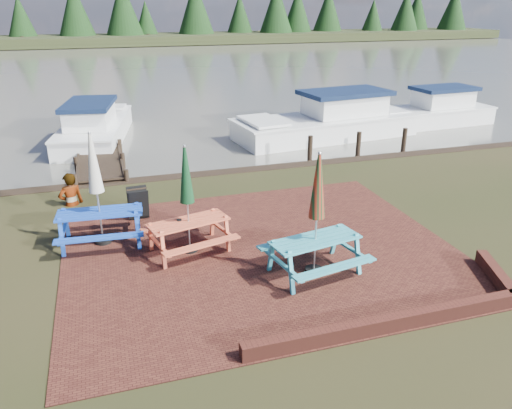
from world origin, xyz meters
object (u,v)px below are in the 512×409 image
object	(u,v)px
jetty	(99,146)
boat_near	(329,123)
boat_far	(431,113)
chalkboard	(138,203)
picnic_table_red	(188,216)
picnic_table_blue	(99,207)
person	(67,174)
picnic_table_teal	(316,233)
boat_jetty	(95,128)

from	to	relation	value
jetty	boat_near	bearing A→B (deg)	-1.58
boat_far	chalkboard	bearing A→B (deg)	114.32
picnic_table_red	boat_near	size ratio (longest dim) A/B	0.30
picnic_table_blue	person	world-z (taller)	picnic_table_blue
chalkboard	boat_near	size ratio (longest dim) A/B	0.10
picnic_table_red	person	world-z (taller)	picnic_table_red
jetty	person	distance (m)	6.02
picnic_table_red	jetty	xyz separation A→B (m)	(-1.90, 9.77, -0.79)
picnic_table_teal	boat_far	size ratio (longest dim) A/B	0.41
boat_jetty	boat_near	bearing A→B (deg)	-3.02
picnic_table_teal	boat_near	world-z (taller)	picnic_table_teal
picnic_table_teal	boat_jetty	bearing A→B (deg)	97.11
jetty	chalkboard	bearing A→B (deg)	-82.94
picnic_table_blue	boat_near	xyz separation A→B (m)	(9.94, 8.45, -0.50)
picnic_table_teal	boat_jetty	size ratio (longest dim) A/B	0.37
picnic_table_blue	boat_near	world-z (taller)	picnic_table_blue
picnic_table_red	chalkboard	size ratio (longest dim) A/B	2.95
picnic_table_blue	person	distance (m)	2.94
chalkboard	boat_jetty	bearing A→B (deg)	92.19
picnic_table_red	person	size ratio (longest dim) A/B	1.34
picnic_table_red	picnic_table_blue	world-z (taller)	picnic_table_blue
picnic_table_blue	person	bearing A→B (deg)	110.48
picnic_table_blue	boat_far	size ratio (longest dim) A/B	0.42
picnic_table_teal	picnic_table_red	size ratio (longest dim) A/B	1.05
picnic_table_blue	boat_jetty	size ratio (longest dim) A/B	0.38
picnic_table_teal	person	size ratio (longest dim) A/B	1.41
picnic_table_blue	boat_near	size ratio (longest dim) A/B	0.32
boat_far	picnic_table_teal	bearing A→B (deg)	132.57
boat_near	boat_jetty	bearing A→B (deg)	69.87
picnic_table_red	chalkboard	xyz separation A→B (m)	(-0.98, 2.29, -0.45)
boat_far	person	size ratio (longest dim) A/B	3.42
jetty	boat_far	xyz separation A→B (m)	(15.75, 0.46, 0.29)
boat_jetty	picnic_table_blue	bearing A→B (deg)	-79.66
picnic_table_blue	picnic_table_teal	bearing A→B (deg)	-28.82
picnic_table_red	chalkboard	distance (m)	2.53
picnic_table_blue	boat_jetty	bearing A→B (deg)	94.73
picnic_table_teal	jetty	distance (m)	12.38
picnic_table_red	boat_near	world-z (taller)	picnic_table_red
boat_near	person	bearing A→B (deg)	110.59
chalkboard	boat_far	size ratio (longest dim) A/B	0.13
picnic_table_teal	person	distance (m)	7.67
person	boat_far	bearing A→B (deg)	-176.59
chalkboard	boat_near	distance (m)	11.50
boat_near	chalkboard	bearing A→B (deg)	121.78
picnic_table_red	picnic_table_teal	bearing A→B (deg)	-51.07
person	boat_near	bearing A→B (deg)	-169.90
jetty	boat_jetty	bearing A→B (deg)	92.89
picnic_table_red	boat_jetty	bearing A→B (deg)	85.56
picnic_table_blue	boat_far	bearing A→B (deg)	34.61
picnic_table_teal	picnic_table_red	world-z (taller)	picnic_table_teal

